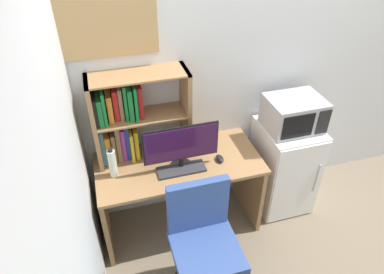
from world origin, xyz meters
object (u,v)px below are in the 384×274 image
Objects in this scene: hutch_bookshelf at (127,118)px; monitor at (181,146)px; water_bottle at (112,163)px; desk_chair at (204,251)px; mini_fridge at (283,166)px; microwave at (294,114)px; computer_mouse at (220,159)px; keyboard at (181,169)px; wall_corkboard at (107,21)px.

monitor is at bearing -36.32° from hutch_bookshelf.
monitor is 2.28× the size of water_bottle.
hutch_bookshelf reaches higher than monitor.
mini_fridge is at bearing 33.74° from desk_chair.
microwave reaches higher than monitor.
computer_mouse is 0.10× the size of desk_chair.
computer_mouse is (0.67, -0.27, -0.34)m from hutch_bookshelf.
monitor is 1.29× the size of microwave.
hutch_bookshelf is at bearing 139.21° from keyboard.
water_bottle is 1.51m from microwave.
microwave reaches higher than mini_fridge.
hutch_bookshelf is 1.11× the size of wall_corkboard.
monitor is at bearing -174.50° from microwave.
wall_corkboard is (-1.38, 0.27, 1.37)m from mini_fridge.
wall_corkboard is at bearing 168.81° from mini_fridge.
hutch_bookshelf is 0.78× the size of desk_chair.
desk_chair is at bearing -146.26° from mini_fridge.
desk_chair is (-0.98, -0.66, -0.58)m from microwave.
monitor reaches higher than keyboard.
water_bottle is at bearing 130.23° from desk_chair.
computer_mouse is at bearing 5.12° from keyboard.
wall_corkboard is (0.13, 0.31, 0.95)m from water_bottle.
water_bottle is 0.30× the size of mini_fridge.
wall_corkboard is (-0.04, 0.11, 0.71)m from hutch_bookshelf.
hutch_bookshelf is 1.63× the size of microwave.
hutch_bookshelf reaches higher than microwave.
monitor is 0.37m from computer_mouse.
microwave is 0.48× the size of desk_chair.
hutch_bookshelf is 0.36m from water_bottle.
mini_fridge is 1.18m from desk_chair.
mini_fridge is 1.30× the size of wall_corkboard.
wall_corkboard reaches higher than mini_fridge.
hutch_bookshelf is at bearing 173.00° from microwave.
mini_fridge is at bearing 8.31° from computer_mouse.
hutch_bookshelf is at bearing 143.68° from monitor.
wall_corkboard reaches higher than monitor.
keyboard is at bearing -46.54° from wall_corkboard.
wall_corkboard is (-1.38, 0.27, 0.80)m from microwave.
computer_mouse is 0.38× the size of water_bottle.
computer_mouse is (0.31, -0.01, -0.19)m from monitor.
desk_chair is (0.36, -0.83, -0.68)m from hutch_bookshelf.
wall_corkboard is (-0.40, 0.93, 1.38)m from desk_chair.
mini_fridge is (0.99, 0.09, -0.52)m from monitor.
computer_mouse is at bearing 61.11° from desk_chair.
monitor is 0.77m from desk_chair.
monitor is 1.12m from mini_fridge.
keyboard is at bearing -172.72° from mini_fridge.
computer_mouse is at bearing -171.69° from mini_fridge.
wall_corkboard is at bearing 168.93° from microwave.
microwave is at bearing 7.44° from keyboard.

